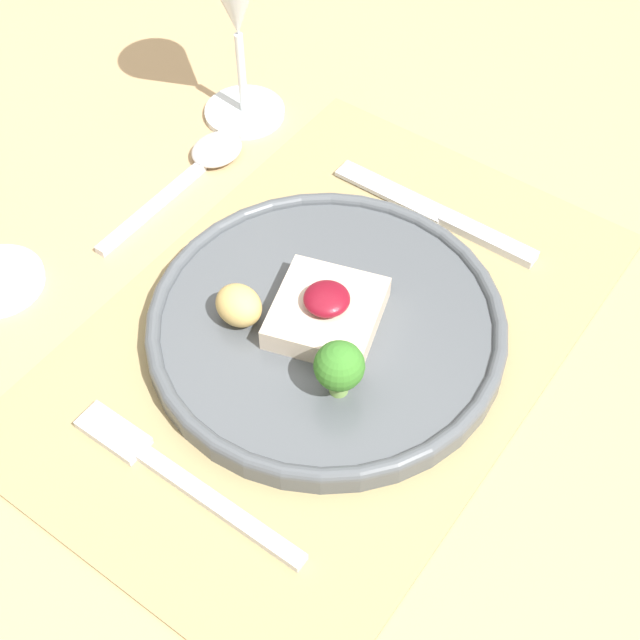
% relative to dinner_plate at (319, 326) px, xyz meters
% --- Properties ---
extents(dining_table, '(1.53, 1.25, 0.75)m').
position_rel_dinner_plate_xyz_m(dining_table, '(0.01, -0.00, -0.09)').
color(dining_table, tan).
rests_on(dining_table, ground_plane).
extents(placemat, '(0.49, 0.33, 0.00)m').
position_rel_dinner_plate_xyz_m(placemat, '(0.01, -0.00, -0.01)').
color(placemat, '#9E895B').
rests_on(placemat, dining_table).
extents(dinner_plate, '(0.28, 0.28, 0.07)m').
position_rel_dinner_plate_xyz_m(dinner_plate, '(0.00, 0.00, 0.00)').
color(dinner_plate, '#4C5156').
rests_on(dinner_plate, placemat).
extents(fork, '(0.02, 0.20, 0.01)m').
position_rel_dinner_plate_xyz_m(fork, '(-0.16, 0.01, -0.01)').
color(fork, silver).
rests_on(fork, placemat).
extents(knife, '(0.02, 0.20, 0.01)m').
position_rel_dinner_plate_xyz_m(knife, '(0.17, -0.02, -0.01)').
color(knife, silver).
rests_on(knife, placemat).
extents(spoon, '(0.18, 0.04, 0.02)m').
position_rel_dinner_plate_xyz_m(spoon, '(0.10, 0.20, -0.01)').
color(spoon, silver).
rests_on(spoon, dining_table).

